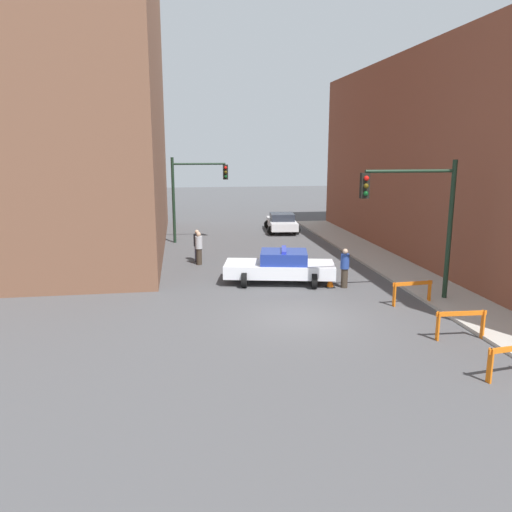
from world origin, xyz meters
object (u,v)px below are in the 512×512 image
object	(u,v)px
traffic_cone	(330,280)
barrier_mid	(461,320)
traffic_light_far	(191,187)
pedestrian_corner	(197,245)
pedestrian_sidewalk	(345,268)
parked_car_near	(282,222)
traffic_light_near	(422,209)
pedestrian_crossing	(199,248)
police_car	(280,266)
barrier_back	(412,289)

from	to	relation	value
traffic_cone	barrier_mid	bearing A→B (deg)	-70.76
traffic_light_far	barrier_mid	xyz separation A→B (m)	(7.60, -17.57, -2.78)
pedestrian_corner	pedestrian_sidewalk	bearing A→B (deg)	129.67
parked_car_near	traffic_light_near	bearing A→B (deg)	-78.84
pedestrian_crossing	traffic_light_far	bearing A→B (deg)	121.26
parked_car_near	traffic_cone	xyz separation A→B (m)	(-0.87, -14.39, -0.36)
traffic_light_far	pedestrian_sidewalk	bearing A→B (deg)	-62.37
pedestrian_sidewalk	barrier_mid	distance (m)	6.35
traffic_light_far	pedestrian_crossing	bearing A→B (deg)	-88.66
traffic_light_far	pedestrian_corner	world-z (taller)	traffic_light_far
traffic_light_near	pedestrian_sidewalk	size ratio (longest dim) A/B	3.13
pedestrian_corner	traffic_cone	xyz separation A→B (m)	(5.32, -5.76, -0.54)
police_car	traffic_cone	size ratio (longest dim) A/B	7.59
pedestrian_corner	traffic_light_far	bearing A→B (deg)	-94.47
traffic_light_far	barrier_back	size ratio (longest dim) A/B	3.25
barrier_mid	traffic_light_far	bearing A→B (deg)	113.39
police_car	pedestrian_sidewalk	size ratio (longest dim) A/B	3.00
traffic_light_far	barrier_back	world-z (taller)	traffic_light_far
parked_car_near	pedestrian_sidewalk	size ratio (longest dim) A/B	2.68
traffic_cone	pedestrian_corner	bearing A→B (deg)	132.77
parked_car_near	police_car	bearing A→B (deg)	-96.58
traffic_light_near	traffic_light_far	bearing A→B (deg)	120.26
barrier_back	police_car	bearing A→B (deg)	137.55
police_car	pedestrian_corner	size ratio (longest dim) A/B	3.00
barrier_mid	police_car	bearing A→B (deg)	119.34
police_car	pedestrian_sidewalk	xyz separation A→B (m)	(2.49, -1.17, 0.14)
police_car	parked_car_near	distance (m)	13.64
traffic_light_far	parked_car_near	xyz separation A→B (m)	(6.29, 3.08, -2.72)
traffic_light_near	pedestrian_sidewalk	xyz separation A→B (m)	(-2.05, 2.33, -2.67)
traffic_light_far	police_car	xyz separation A→B (m)	(3.49, -10.27, -2.67)
barrier_back	traffic_cone	size ratio (longest dim) A/B	2.44
police_car	traffic_cone	xyz separation A→B (m)	(1.92, -1.05, -0.41)
parked_car_near	pedestrian_sidewalk	distance (m)	14.52
traffic_light_near	parked_car_near	size ratio (longest dim) A/B	1.17
barrier_mid	barrier_back	bearing A→B (deg)	88.32
traffic_light_near	pedestrian_crossing	bearing A→B (deg)	136.43
traffic_light_near	barrier_mid	world-z (taller)	traffic_light_near
pedestrian_sidewalk	traffic_light_near	bearing A→B (deg)	63.68
police_car	parked_car_near	bearing A→B (deg)	-0.13
police_car	barrier_mid	world-z (taller)	police_car
pedestrian_sidewalk	traffic_cone	world-z (taller)	pedestrian_sidewalk
police_car	parked_car_near	world-z (taller)	police_car
barrier_mid	barrier_back	distance (m)	3.46
traffic_light_far	traffic_cone	distance (m)	12.92
pedestrian_sidewalk	barrier_back	world-z (taller)	pedestrian_sidewalk
traffic_cone	parked_car_near	bearing A→B (deg)	86.53
parked_car_near	traffic_cone	distance (m)	14.43
pedestrian_sidewalk	barrier_back	distance (m)	3.19
police_car	pedestrian_crossing	size ratio (longest dim) A/B	3.00
barrier_mid	pedestrian_crossing	bearing A→B (deg)	123.40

